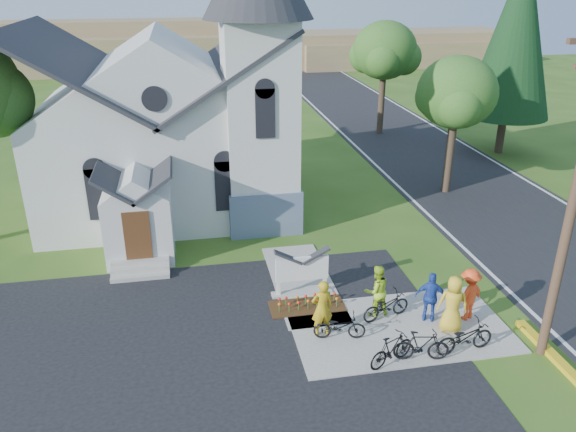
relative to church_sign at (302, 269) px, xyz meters
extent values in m
plane|color=#335618|center=(1.20, -3.20, -1.03)|extent=(120.00, 120.00, 0.00)
cube|color=black|center=(-5.80, -5.20, -1.02)|extent=(20.00, 16.00, 0.02)
cube|color=black|center=(11.20, 11.80, -1.02)|extent=(8.00, 90.00, 0.02)
cube|color=gray|center=(2.70, -2.70, -1.00)|extent=(7.00, 4.00, 0.05)
cube|color=silver|center=(-4.80, 9.80, 1.47)|extent=(11.00, 9.00, 5.00)
cube|color=slate|center=(-0.50, 6.50, -0.03)|extent=(3.20, 3.20, 2.00)
cube|color=silver|center=(-0.50, 6.50, 3.47)|extent=(3.00, 3.00, 9.00)
cube|color=silver|center=(-5.80, 4.10, 0.37)|extent=(2.60, 2.40, 2.80)
cube|color=#502E16|center=(-5.80, 2.87, 0.47)|extent=(1.00, 0.10, 2.00)
cube|color=gray|center=(0.00, 0.00, -0.98)|extent=(2.20, 0.40, 0.10)
cube|color=white|center=(-0.85, 0.00, -0.48)|extent=(0.12, 0.12, 1.00)
cube|color=white|center=(0.85, 0.00, -0.48)|extent=(0.12, 0.12, 1.00)
cube|color=white|center=(0.00, 0.00, 0.02)|extent=(1.90, 0.14, 0.90)
cube|color=#34200E|center=(0.00, -0.90, -0.99)|extent=(2.60, 1.10, 0.07)
cylinder|color=#422B21|center=(6.50, -4.70, 3.97)|extent=(0.28, 0.28, 10.00)
cylinder|color=#32241B|center=(9.70, 8.80, 1.00)|extent=(0.44, 0.44, 4.05)
ellipsoid|color=#2E5F20|center=(9.70, 8.80, 4.22)|extent=(4.00, 4.00, 3.60)
cylinder|color=#32241B|center=(10.20, 20.80, 1.22)|extent=(0.44, 0.44, 4.50)
ellipsoid|color=#2E5F20|center=(10.20, 20.80, 4.79)|extent=(4.40, 4.40, 3.96)
cylinder|color=#32241B|center=(16.20, 14.80, 0.17)|extent=(0.50, 0.50, 2.40)
cone|color=black|center=(16.20, 14.80, 6.37)|extent=(5.20, 5.20, 10.00)
cube|color=olive|center=(7.20, 52.80, 0.97)|extent=(60.00, 8.00, 4.00)
cube|color=olive|center=(-8.80, 54.80, 1.77)|extent=(30.00, 6.00, 5.60)
cube|color=olive|center=(23.20, 50.80, 0.47)|extent=(25.00, 6.00, 3.00)
imported|color=#BA9515|center=(0.10, -2.58, 0.00)|extent=(0.76, 0.54, 1.95)
imported|color=black|center=(0.60, -2.89, -0.54)|extent=(1.73, 0.87, 0.87)
imported|color=#ABD528|center=(2.16, -1.79, -0.06)|extent=(0.99, 0.83, 1.83)
imported|color=black|center=(1.76, -4.40, -0.48)|extent=(1.71, 1.11, 1.00)
imported|color=#2140A7|center=(3.80, -2.48, -0.09)|extent=(1.12, 0.82, 1.77)
imported|color=black|center=(2.42, -2.08, -0.51)|extent=(1.87, 1.06, 0.93)
imported|color=#FF4A1C|center=(5.09, -2.58, -0.06)|extent=(1.35, 1.08, 1.83)
imported|color=black|center=(2.69, -4.40, -0.47)|extent=(1.74, 0.78, 1.01)
imported|color=gold|center=(4.26, -3.10, -0.01)|extent=(1.10, 0.90, 1.94)
imported|color=black|center=(4.14, -4.26, -0.47)|extent=(2.00, 0.92, 1.01)
camera|label=1|loc=(-3.75, -17.13, 9.67)|focal=35.00mm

